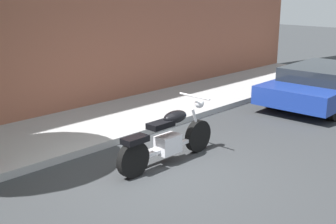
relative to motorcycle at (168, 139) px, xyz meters
name	(u,v)px	position (x,y,z in m)	size (l,w,h in m)	color
ground_plane	(156,175)	(-0.50, -0.21, -0.45)	(60.00, 60.00, 0.00)	#303335
sidewalk	(62,133)	(-0.50, 2.57, -0.38)	(21.24, 2.46, 0.14)	#9C9C9C
motorcycle	(168,139)	(0.00, 0.00, 0.00)	(2.23, 0.70, 1.11)	black
parked_car_blue	(326,83)	(5.90, -0.12, 0.11)	(4.44, 2.03, 1.03)	black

